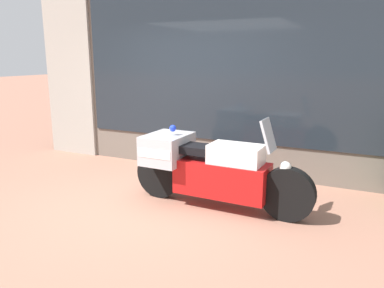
{
  "coord_description": "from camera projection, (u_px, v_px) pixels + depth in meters",
  "views": [
    {
      "loc": [
        2.63,
        -3.88,
        1.89
      ],
      "look_at": [
        0.4,
        0.86,
        0.67
      ],
      "focal_mm": 35.0,
      "sensor_mm": 36.0,
      "label": 1
    }
  ],
  "objects": [
    {
      "name": "window_display",
      "position": [
        224.0,
        142.0,
        6.43
      ],
      "size": [
        4.9,
        0.3,
        1.92
      ],
      "color": "slate",
      "rests_on": "ground"
    },
    {
      "name": "shop_building",
      "position": [
        175.0,
        47.0,
        6.42
      ],
      "size": [
        6.42,
        0.55,
        4.1
      ],
      "color": "#6B6056",
      "rests_on": "ground"
    },
    {
      "name": "paramedic_motorcycle",
      "position": [
        207.0,
        167.0,
        4.79
      ],
      "size": [
        2.4,
        0.7,
        1.2
      ],
      "rotation": [
        0.0,
        0.0,
        -0.02
      ],
      "color": "black",
      "rests_on": "ground"
    },
    {
      "name": "ground_plane",
      "position": [
        137.0,
        204.0,
        4.94
      ],
      "size": [
        60.0,
        60.0,
        0.0
      ],
      "primitive_type": "plane",
      "color": "#9E6B56"
    }
  ]
}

